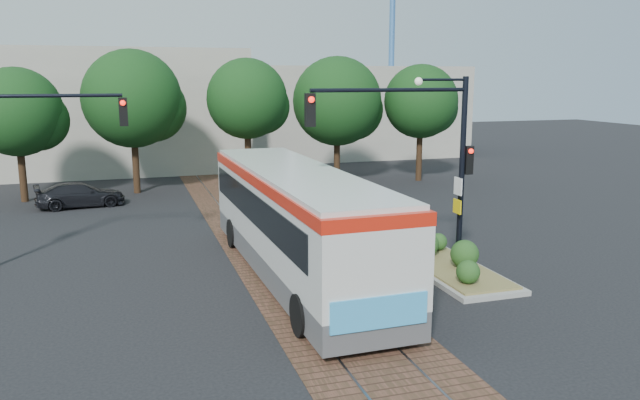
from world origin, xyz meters
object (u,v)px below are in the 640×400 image
(signal_pole_left, at_px, (16,151))
(parked_car, at_px, (80,195))
(signal_pole_main, at_px, (428,144))
(city_bus, at_px, (296,217))
(traffic_island, at_px, (452,262))

(signal_pole_left, distance_m, parked_car, 10.36)
(signal_pole_main, distance_m, parked_car, 18.64)
(signal_pole_main, relative_size, parked_car, 1.46)
(city_bus, bearing_deg, traffic_island, -15.32)
(city_bus, relative_size, traffic_island, 2.45)
(parked_car, bearing_deg, city_bus, -160.33)
(traffic_island, xyz_separation_m, signal_pole_left, (-13.19, 4.89, 3.54))
(traffic_island, bearing_deg, signal_pole_main, 174.64)
(signal_pole_main, distance_m, signal_pole_left, 13.14)
(parked_car, bearing_deg, traffic_island, -149.01)
(signal_pole_main, height_order, parked_car, signal_pole_main)
(traffic_island, bearing_deg, city_bus, 166.04)
(city_bus, height_order, signal_pole_main, signal_pole_main)
(traffic_island, xyz_separation_m, signal_pole_main, (-0.96, 0.09, 3.83))
(signal_pole_left, bearing_deg, parked_car, 83.22)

